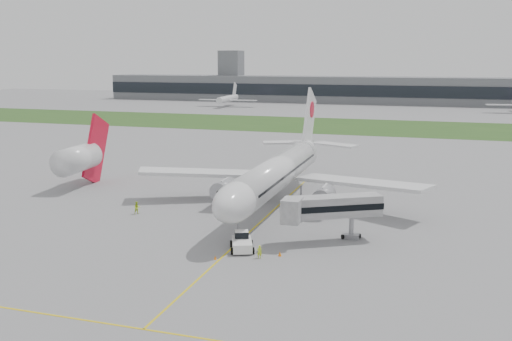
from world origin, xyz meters
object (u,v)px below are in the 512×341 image
(pushback_tug, at_px, (242,242))
(jet_bridge, at_px, (328,207))
(airliner, at_px, (279,171))
(ground_crew_near, at_px, (259,252))
(neighbor_aircraft, at_px, (80,158))

(pushback_tug, height_order, jet_bridge, jet_bridge)
(airliner, relative_size, ground_crew_near, 33.81)
(airliner, xyz_separation_m, jet_bridge, (10.85, -15.87, -1.12))
(pushback_tug, relative_size, jet_bridge, 0.39)
(airliner, height_order, ground_crew_near, airliner)
(ground_crew_near, distance_m, neighbor_aircraft, 50.45)
(pushback_tug, relative_size, ground_crew_near, 2.99)
(neighbor_aircraft, bearing_deg, airliner, -8.29)
(ground_crew_near, bearing_deg, jet_bridge, -151.06)
(airliner, xyz_separation_m, neighbor_aircraft, (-38.22, 2.21, -0.17))
(pushback_tug, relative_size, neighbor_aircraft, 0.28)
(pushback_tug, bearing_deg, jet_bridge, 11.91)
(jet_bridge, distance_m, ground_crew_near, 11.44)
(ground_crew_near, bearing_deg, pushback_tug, -61.74)
(airliner, bearing_deg, jet_bridge, -55.65)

